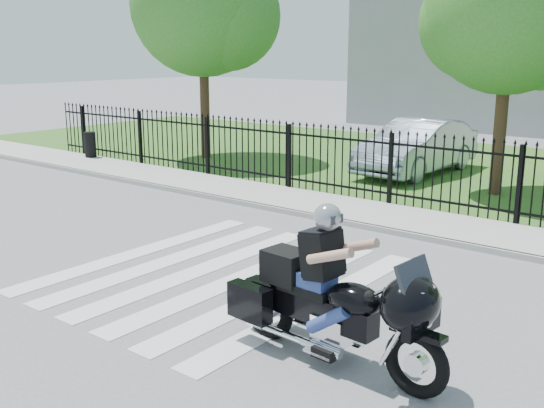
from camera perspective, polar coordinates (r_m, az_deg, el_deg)
The scene contains 12 objects.
ground at distance 10.82m, azimuth -4.83°, elevation -6.35°, with size 120.00×120.00×0.00m, color slate.
crosswalk at distance 10.82m, azimuth -4.83°, elevation -6.32°, with size 5.00×5.50×0.01m, color silver, non-canonical shape.
sidewalk at distance 14.68m, azimuth 8.58°, elevation -0.83°, with size 40.00×2.00×0.12m, color #ADAAA3.
curb at distance 13.85m, azimuth 6.52°, elevation -1.65°, with size 40.00×0.12×0.12m, color #ADAAA3.
grass_strip at distance 20.94m, azimuth 18.18°, elevation 2.83°, with size 40.00×12.00×0.02m, color #365F20.
iron_fence at distance 15.36m, azimuth 10.56°, elevation 2.95°, with size 26.00×0.04×1.80m.
tree_left at distance 22.24m, azimuth -6.26°, elevation 17.38°, with size 4.80×4.80×7.58m.
tree_mid at distance 17.32m, azimuth 20.56°, elevation 16.04°, with size 4.20×4.20×6.78m.
building_tall at distance 34.93m, azimuth 22.53°, elevation 16.43°, with size 15.00×10.00×12.00m, color gray.
motorcycle_rider at distance 7.70m, azimuth 5.20°, elevation -8.31°, with size 3.02×1.07×2.00m.
parked_car at distance 19.87m, azimuth 12.89°, elevation 5.03°, with size 1.73×4.95×1.63m, color #96A3BD.
litter_bin at distance 22.68m, azimuth -15.98°, elevation 5.15°, with size 0.38×0.38×0.86m, color black.
Camera 1 is at (6.98, -7.40, 3.69)m, focal length 42.00 mm.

